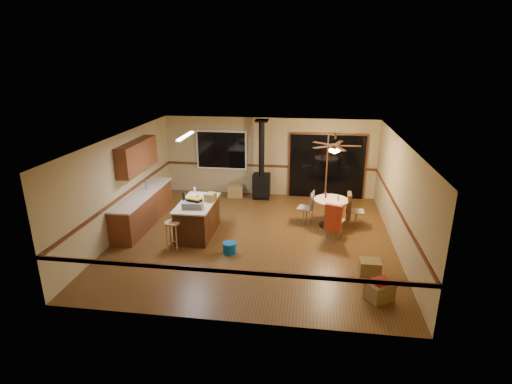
% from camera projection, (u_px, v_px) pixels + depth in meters
% --- Properties ---
extents(floor, '(7.00, 7.00, 0.00)m').
position_uv_depth(floor, '(254.00, 237.00, 10.38)').
color(floor, '#573618').
rests_on(floor, ground).
extents(ceiling, '(7.00, 7.00, 0.00)m').
position_uv_depth(ceiling, '(254.00, 139.00, 9.55)').
color(ceiling, silver).
rests_on(ceiling, ground).
extents(wall_back, '(7.00, 0.00, 7.00)m').
position_uv_depth(wall_back, '(269.00, 157.00, 13.25)').
color(wall_back, tan).
rests_on(wall_back, ground).
extents(wall_front, '(7.00, 0.00, 7.00)m').
position_uv_depth(wall_front, '(225.00, 256.00, 6.68)').
color(wall_front, tan).
rests_on(wall_front, ground).
extents(wall_left, '(0.00, 7.00, 7.00)m').
position_uv_depth(wall_left, '(122.00, 184.00, 10.42)').
color(wall_left, tan).
rests_on(wall_left, ground).
extents(wall_right, '(0.00, 7.00, 7.00)m').
position_uv_depth(wall_right, '(399.00, 197.00, 9.51)').
color(wall_right, tan).
rests_on(wall_right, ground).
extents(chair_rail, '(7.00, 7.00, 0.08)m').
position_uv_depth(chair_rail, '(254.00, 201.00, 10.06)').
color(chair_rail, '#512714').
rests_on(chair_rail, ground).
extents(window, '(1.72, 0.10, 1.32)m').
position_uv_depth(window, '(222.00, 150.00, 13.34)').
color(window, black).
rests_on(window, ground).
extents(sliding_door, '(2.52, 0.10, 2.10)m').
position_uv_depth(sliding_door, '(327.00, 167.00, 13.03)').
color(sliding_door, black).
rests_on(sliding_door, ground).
extents(lower_cabinets, '(0.60, 3.00, 0.86)m').
position_uv_depth(lower_cabinets, '(144.00, 209.00, 11.13)').
color(lower_cabinets, brown).
rests_on(lower_cabinets, ground).
extents(countertop, '(0.64, 3.04, 0.04)m').
position_uv_depth(countertop, '(142.00, 194.00, 10.98)').
color(countertop, beige).
rests_on(countertop, lower_cabinets).
extents(upper_cabinets, '(0.35, 2.00, 0.80)m').
position_uv_depth(upper_cabinets, '(137.00, 156.00, 10.86)').
color(upper_cabinets, brown).
rests_on(upper_cabinets, ground).
extents(kitchen_island, '(0.88, 1.68, 0.90)m').
position_uv_depth(kitchen_island, '(198.00, 218.00, 10.43)').
color(kitchen_island, '#3C1F0F').
rests_on(kitchen_island, ground).
extents(wood_stove, '(0.55, 0.50, 2.52)m').
position_uv_depth(wood_stove, '(261.00, 177.00, 13.03)').
color(wood_stove, black).
rests_on(wood_stove, ground).
extents(ceiling_fan, '(0.24, 0.24, 0.55)m').
position_uv_depth(ceiling_fan, '(335.00, 148.00, 10.40)').
color(ceiling_fan, brown).
rests_on(ceiling_fan, ceiling).
extents(fluorescent_strip, '(0.10, 1.20, 0.04)m').
position_uv_depth(fluorescent_strip, '(186.00, 136.00, 10.07)').
color(fluorescent_strip, white).
rests_on(fluorescent_strip, ceiling).
extents(toolbox_grey, '(0.51, 0.31, 0.15)m').
position_uv_depth(toolbox_grey, '(193.00, 205.00, 9.87)').
color(toolbox_grey, slate).
rests_on(toolbox_grey, kitchen_island).
extents(toolbox_black, '(0.42, 0.30, 0.21)m').
position_uv_depth(toolbox_black, '(194.00, 203.00, 9.95)').
color(toolbox_black, black).
rests_on(toolbox_black, kitchen_island).
extents(toolbox_yellow_lid, '(0.40, 0.29, 0.03)m').
position_uv_depth(toolbox_yellow_lid, '(194.00, 199.00, 9.91)').
color(toolbox_yellow_lid, gold).
rests_on(toolbox_yellow_lid, toolbox_black).
extents(box_on_island, '(0.29, 0.35, 0.21)m').
position_uv_depth(box_on_island, '(210.00, 197.00, 10.36)').
color(box_on_island, olive).
rests_on(box_on_island, kitchen_island).
extents(bottle_dark, '(0.09, 0.09, 0.28)m').
position_uv_depth(bottle_dark, '(184.00, 197.00, 10.23)').
color(bottle_dark, black).
rests_on(bottle_dark, kitchen_island).
extents(bottle_pink, '(0.09, 0.09, 0.23)m').
position_uv_depth(bottle_pink, '(197.00, 200.00, 10.13)').
color(bottle_pink, '#D84C8C').
rests_on(bottle_pink, kitchen_island).
extents(bottle_white, '(0.07, 0.07, 0.18)m').
position_uv_depth(bottle_white, '(195.00, 190.00, 10.92)').
color(bottle_white, white).
rests_on(bottle_white, kitchen_island).
extents(bar_stool, '(0.44, 0.44, 0.68)m').
position_uv_depth(bar_stool, '(173.00, 235.00, 9.73)').
color(bar_stool, tan).
rests_on(bar_stool, floor).
extents(blue_bucket, '(0.40, 0.40, 0.27)m').
position_uv_depth(blue_bucket, '(229.00, 248.00, 9.52)').
color(blue_bucket, '#0C59B0').
rests_on(blue_bucket, floor).
extents(dining_table, '(0.94, 0.94, 0.78)m').
position_uv_depth(dining_table, '(331.00, 208.00, 10.94)').
color(dining_table, black).
rests_on(dining_table, ground).
extents(glass_red, '(0.08, 0.08, 0.16)m').
position_uv_depth(glass_red, '(326.00, 195.00, 10.95)').
color(glass_red, '#590C14').
rests_on(glass_red, dining_table).
extents(glass_cream, '(0.07, 0.07, 0.14)m').
position_uv_depth(glass_cream, '(338.00, 198.00, 10.76)').
color(glass_cream, beige).
rests_on(glass_cream, dining_table).
extents(chair_left, '(0.49, 0.48, 0.51)m').
position_uv_depth(chair_left, '(309.00, 204.00, 11.07)').
color(chair_left, gray).
rests_on(chair_left, ground).
extents(chair_near, '(0.56, 0.58, 0.70)m').
position_uv_depth(chair_near, '(334.00, 218.00, 10.10)').
color(chair_near, gray).
rests_on(chair_near, ground).
extents(chair_right, '(0.47, 0.44, 0.70)m').
position_uv_depth(chair_right, '(350.00, 206.00, 10.90)').
color(chair_right, gray).
rests_on(chair_right, ground).
extents(box_under_window, '(0.56, 0.48, 0.40)m').
position_uv_depth(box_under_window, '(235.00, 191.00, 13.37)').
color(box_under_window, olive).
rests_on(box_under_window, floor).
extents(box_corner_a, '(0.61, 0.58, 0.36)m').
position_uv_depth(box_corner_a, '(379.00, 291.00, 7.69)').
color(box_corner_a, olive).
rests_on(box_corner_a, floor).
extents(box_corner_b, '(0.44, 0.38, 0.35)m').
position_uv_depth(box_corner_b, '(370.00, 268.00, 8.54)').
color(box_corner_b, olive).
rests_on(box_corner_b, floor).
extents(box_small_red, '(0.37, 0.36, 0.08)m').
position_uv_depth(box_small_red, '(381.00, 281.00, 7.62)').
color(box_small_red, maroon).
rests_on(box_small_red, box_corner_a).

